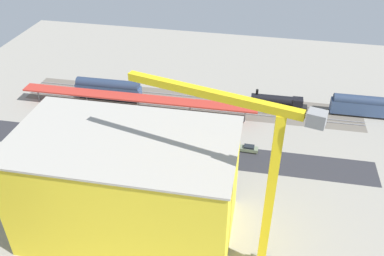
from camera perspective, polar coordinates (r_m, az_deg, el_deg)
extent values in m
plane|color=gray|center=(102.16, -2.80, -2.42)|extent=(154.51, 154.51, 0.00)
cube|color=#665E54|center=(119.61, -0.31, 3.55)|extent=(96.74, 14.66, 0.01)
cube|color=#2D2D33|center=(100.57, -3.08, -3.10)|extent=(96.68, 10.34, 0.01)
cube|color=#9E9EA8|center=(122.39, 0.01, 4.41)|extent=(96.56, 1.46, 0.12)
cube|color=#9E9EA8|center=(121.17, -0.12, 4.08)|extent=(96.56, 1.46, 0.12)
cube|color=#9E9EA8|center=(117.89, -0.51, 3.16)|extent=(96.56, 1.46, 0.12)
cube|color=#9E9EA8|center=(116.68, -0.66, 2.81)|extent=(96.56, 1.46, 0.12)
cube|color=#B73328|center=(114.46, -7.63, 4.17)|extent=(66.26, 4.97, 0.43)
cylinder|color=slate|center=(110.69, 7.32, 1.74)|extent=(0.30, 0.30, 4.03)
cylinder|color=slate|center=(112.17, -0.27, 2.51)|extent=(0.30, 0.30, 4.03)
cylinder|color=slate|center=(115.57, -7.55, 3.22)|extent=(0.30, 0.30, 4.03)
cylinder|color=slate|center=(120.73, -14.32, 3.82)|extent=(0.30, 0.30, 4.03)
cylinder|color=slate|center=(127.42, -20.47, 4.32)|extent=(0.30, 0.30, 4.03)
cube|color=black|center=(119.77, 11.88, 3.08)|extent=(15.78, 2.49, 1.00)
cylinder|color=black|center=(118.85, 11.32, 3.88)|extent=(13.02, 2.70, 2.52)
cube|color=black|center=(119.56, 14.38, 3.27)|extent=(2.81, 2.76, 3.22)
cylinder|color=black|center=(117.84, 9.00, 4.96)|extent=(0.70, 0.70, 1.40)
cube|color=black|center=(122.94, 22.93, 1.68)|extent=(17.75, 2.64, 0.60)
cube|color=#384C72|center=(121.90, 23.15, 2.53)|extent=(19.72, 3.27, 3.69)
cylinder|color=#273550|center=(120.92, 23.37, 3.37)|extent=(18.94, 3.26, 2.99)
cube|color=black|center=(123.72, -11.34, 4.11)|extent=(17.42, 2.79, 0.60)
cube|color=#384C72|center=(122.66, -11.45, 5.01)|extent=(19.36, 3.45, 3.85)
cylinder|color=#273550|center=(121.65, -11.57, 5.90)|extent=(18.59, 3.44, 3.18)
cube|color=black|center=(100.95, 7.86, -3.15)|extent=(3.71, 1.76, 0.30)
cube|color=gray|center=(100.61, 7.88, -2.89)|extent=(4.41, 1.84, 0.83)
cube|color=#1E2328|center=(100.21, 7.91, -2.58)|extent=(2.48, 1.59, 0.52)
cube|color=black|center=(101.42, 3.69, -2.65)|extent=(3.59, 1.88, 0.30)
cube|color=silver|center=(101.08, 3.70, -2.39)|extent=(4.27, 1.97, 0.87)
cube|color=#1E2328|center=(100.62, 3.72, -2.03)|extent=(2.41, 1.70, 0.68)
cube|color=black|center=(102.42, -0.45, -2.16)|extent=(3.40, 1.81, 0.30)
cube|color=maroon|center=(102.13, -0.45, -1.93)|extent=(4.05, 1.89, 0.71)
cube|color=#1E2328|center=(101.74, -0.45, -1.63)|extent=(2.27, 1.65, 0.64)
cube|color=black|center=(104.06, -4.56, -1.63)|extent=(3.68, 1.82, 0.30)
cube|color=#474C51|center=(103.72, -4.57, -1.37)|extent=(4.38, 1.91, 0.85)
cube|color=#1E2328|center=(103.33, -4.59, -1.06)|extent=(2.46, 1.65, 0.53)
cube|color=black|center=(106.34, -8.56, -1.07)|extent=(4.03, 1.84, 0.30)
cube|color=silver|center=(106.04, -8.58, -0.83)|extent=(4.79, 1.95, 0.76)
cube|color=#1E2328|center=(105.64, -8.61, -0.52)|extent=(2.71, 1.64, 0.66)
cube|color=black|center=(108.59, -12.69, -0.77)|extent=(3.97, 1.86, 0.30)
cube|color=silver|center=(108.28, -12.73, -0.52)|extent=(4.72, 1.96, 0.82)
cube|color=#1E2328|center=(107.90, -12.77, -0.22)|extent=(2.66, 1.67, 0.56)
cube|color=black|center=(111.66, -16.04, -0.27)|extent=(3.55, 1.88, 0.30)
cube|color=gray|center=(111.36, -16.08, -0.03)|extent=(4.22, 1.98, 0.83)
cube|color=#1E2328|center=(110.97, -16.14, 0.29)|extent=(2.39, 1.67, 0.64)
cube|color=yellow|center=(75.90, -8.87, -8.04)|extent=(38.25, 21.69, 20.44)
cube|color=#ADA89E|center=(69.44, -9.62, -1.63)|extent=(38.86, 22.30, 0.40)
cube|color=yellow|center=(65.50, 10.64, -9.90)|extent=(1.40, 1.40, 31.46)
cube|color=yellow|center=(58.30, 2.54, 4.72)|extent=(26.21, 7.68, 1.20)
cube|color=gray|center=(55.07, 16.86, 1.25)|extent=(2.82, 2.52, 2.00)
cube|color=black|center=(92.08, -3.49, -7.00)|extent=(9.25, 2.52, 0.50)
cube|color=silver|center=(90.69, -2.88, -6.26)|extent=(7.10, 2.72, 3.03)
cube|color=#334C8C|center=(92.07, -5.64, -6.01)|extent=(2.22, 2.59, 2.24)
cube|color=black|center=(97.36, -10.48, -4.96)|extent=(10.16, 3.13, 0.50)
cube|color=silver|center=(96.07, -9.91, -4.26)|extent=(7.88, 3.12, 2.76)
cube|color=maroon|center=(97.54, -12.74, -4.13)|extent=(2.55, 2.56, 2.37)
cylinder|color=brown|center=(95.88, -4.68, -3.95)|extent=(0.52, 0.52, 3.56)
sphere|color=#28662D|center=(93.65, -4.79, -2.15)|extent=(5.56, 5.56, 5.56)
cylinder|color=brown|center=(105.11, -18.55, -1.98)|extent=(0.42, 0.42, 3.75)
sphere|color=#28662D|center=(103.10, -18.91, -0.32)|extent=(5.17, 5.17, 5.17)
cylinder|color=brown|center=(106.70, -20.36, -1.79)|extent=(0.54, 0.54, 3.83)
sphere|color=#38843D|center=(104.56, -20.79, -0.01)|extent=(5.95, 5.95, 5.95)
cylinder|color=brown|center=(94.41, 0.43, -4.39)|extent=(0.37, 0.37, 3.88)
sphere|color=#28662D|center=(92.16, 0.44, -2.59)|extent=(5.05, 5.05, 5.05)
cylinder|color=brown|center=(99.53, -11.71, -2.99)|extent=(0.59, 0.59, 3.70)
sphere|color=#2D7233|center=(97.64, -11.93, -1.45)|extent=(4.05, 4.05, 4.05)
cylinder|color=#333333|center=(109.25, -13.91, 1.08)|extent=(0.16, 0.16, 6.03)
cube|color=black|center=(107.47, -14.16, 2.64)|extent=(0.36, 0.36, 0.90)
sphere|color=red|center=(107.56, -14.27, 2.65)|extent=(0.20, 0.20, 0.20)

